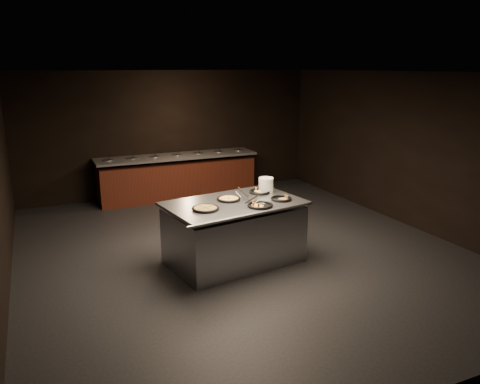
{
  "coord_description": "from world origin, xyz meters",
  "views": [
    {
      "loc": [
        -2.99,
        -6.71,
        2.99
      ],
      "look_at": [
        0.13,
        0.3,
        0.92
      ],
      "focal_mm": 35.0,
      "sensor_mm": 36.0,
      "label": 1
    }
  ],
  "objects_px": {
    "plate_stack": "(266,185)",
    "pan_cheese_whole": "(229,199)",
    "serving_counter": "(234,234)",
    "pan_veggie_whole": "(205,208)"
  },
  "relations": [
    {
      "from": "pan_cheese_whole",
      "to": "plate_stack",
      "type": "bearing_deg",
      "value": 14.6
    },
    {
      "from": "serving_counter",
      "to": "pan_cheese_whole",
      "type": "relative_size",
      "value": 5.93
    },
    {
      "from": "pan_cheese_whole",
      "to": "serving_counter",
      "type": "bearing_deg",
      "value": -77.5
    },
    {
      "from": "pan_veggie_whole",
      "to": "pan_cheese_whole",
      "type": "height_order",
      "value": "same"
    },
    {
      "from": "serving_counter",
      "to": "pan_veggie_whole",
      "type": "xyz_separation_m",
      "value": [
        -0.53,
        -0.19,
        0.53
      ]
    },
    {
      "from": "serving_counter",
      "to": "plate_stack",
      "type": "distance_m",
      "value": 1.01
    },
    {
      "from": "serving_counter",
      "to": "pan_cheese_whole",
      "type": "xyz_separation_m",
      "value": [
        -0.03,
        0.14,
        0.53
      ]
    },
    {
      "from": "pan_veggie_whole",
      "to": "plate_stack",
      "type": "bearing_deg",
      "value": 22.64
    },
    {
      "from": "serving_counter",
      "to": "pan_cheese_whole",
      "type": "distance_m",
      "value": 0.55
    },
    {
      "from": "plate_stack",
      "to": "pan_cheese_whole",
      "type": "height_order",
      "value": "plate_stack"
    }
  ]
}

